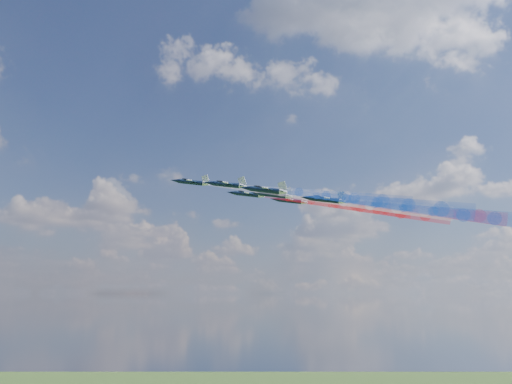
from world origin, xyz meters
TOP-DOWN VIEW (x-y plane):
  - jet_lead at (-8.41, 10.55)m, footprint 13.33×14.00m
  - trail_lead at (5.69, -7.87)m, footprint 25.40×32.12m
  - jet_inner_left at (-8.16, -4.24)m, footprint 13.33×14.00m
  - trail_inner_left at (5.93, -22.66)m, footprint 25.40×32.12m
  - jet_inner_right at (6.98, 7.19)m, footprint 13.33×14.00m
  - trail_inner_right at (21.08, -11.23)m, footprint 25.40×32.12m
  - jet_outer_left at (-9.04, -19.29)m, footprint 13.33×14.00m
  - trail_outer_left at (5.06, -37.70)m, footprint 25.40×32.12m
  - jet_center_third at (5.06, -5.63)m, footprint 13.33×14.00m
  - trail_center_third at (19.15, -24.04)m, footprint 25.40×32.12m
  - jet_outer_right at (19.98, 4.64)m, footprint 13.33×14.00m
  - trail_outer_right at (34.08, -13.78)m, footprint 25.40×32.12m
  - jet_rear_left at (6.51, -21.73)m, footprint 13.33×14.00m
  - trail_rear_left at (20.61, -40.15)m, footprint 25.40×32.12m
  - jet_rear_right at (19.90, -10.38)m, footprint 13.33×14.00m
  - trail_rear_right at (34.00, -28.80)m, footprint 25.40×32.12m

SIDE VIEW (x-z plane):
  - trail_rear_left at x=20.61m, z-range 142.59..151.79m
  - trail_outer_left at x=5.06m, z-range 143.41..152.60m
  - trail_rear_right at x=34.00m, z-range 145.06..154.26m
  - trail_center_third at x=19.15m, z-range 145.62..154.82m
  - jet_rear_left at x=6.51m, z-range 147.99..153.10m
  - jet_outer_left at x=-9.04m, z-range 148.81..153.92m
  - trail_inner_left at x=5.93m, z-range 146.83..156.02m
  - trail_outer_right at x=34.08m, z-range 146.83..156.03m
  - trail_inner_right at x=21.08m, z-range 147.64..156.84m
  - jet_rear_right at x=19.90m, z-range 150.46..155.57m
  - jet_center_third at x=5.06m, z-range 151.02..156.13m
  - trail_lead at x=5.69m, z-range 149.53..158.73m
  - jet_inner_left at x=-8.16m, z-range 152.22..157.34m
  - jet_outer_right at x=19.98m, z-range 152.23..157.34m
  - jet_inner_right at x=6.98m, z-range 153.04..158.15m
  - jet_lead at x=-8.41m, z-range 154.93..160.04m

